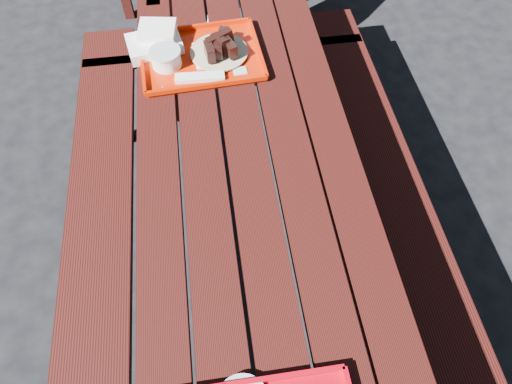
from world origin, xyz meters
TOP-DOWN VIEW (x-y plane):
  - ground at (0.00, 0.00)m, footprint 60.00×60.00m
  - picnic_table_near at (-0.00, 0.00)m, footprint 1.41×2.40m
  - far_tray at (-0.13, 0.54)m, footprint 0.49×0.39m
  - white_cloth at (-0.29, 0.64)m, footprint 0.23×0.19m

SIDE VIEW (x-z plane):
  - ground at x=0.00m, z-range 0.00..0.00m
  - picnic_table_near at x=0.00m, z-range 0.19..0.94m
  - far_tray at x=-0.13m, z-range 0.73..0.81m
  - white_cloth at x=-0.29m, z-range 0.74..0.83m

